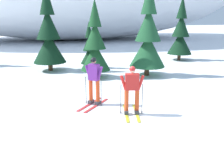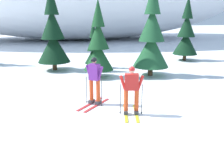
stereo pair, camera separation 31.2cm
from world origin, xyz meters
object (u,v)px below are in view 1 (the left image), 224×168
Objects in this scene: pine_tree_left at (48,36)px; pine_tree_center_right at (89,49)px; pine_tree_far_right at (181,34)px; skier_red_jacket at (132,89)px; pine_tree_right at (148,37)px; pine_tree_center_left at (95,46)px; skier_purple_jacket at (94,80)px.

pine_tree_left reaches higher than pine_tree_center_right.
skier_red_jacket is at bearing -124.80° from pine_tree_far_right.
pine_tree_left is at bearing 154.60° from pine_tree_right.
pine_tree_right is (5.27, -2.50, 0.03)m from pine_tree_left.
pine_tree_right reaches higher than pine_tree_left.
pine_tree_center_left is at bearing 93.10° from skier_red_jacket.
pine_tree_right is at bearing -3.34° from pine_tree_center_left.
skier_red_jacket is 0.95× the size of skier_purple_jacket.
pine_tree_far_right is (4.09, 4.14, -0.21)m from pine_tree_right.
skier_purple_jacket is 11.41m from pine_tree_far_right.
skier_red_jacket is 0.38× the size of pine_tree_far_right.
skier_purple_jacket reaches higher than skier_red_jacket.
pine_tree_center_left is 0.90× the size of pine_tree_far_right.
pine_tree_right is 5.82m from pine_tree_far_right.
pine_tree_center_left is (2.39, -2.34, -0.37)m from pine_tree_left.
pine_tree_center_left is at bearing -150.30° from pine_tree_far_right.
pine_tree_left is at bearing -170.06° from pine_tree_far_right.
skier_purple_jacket is at bearing -100.30° from pine_tree_center_left.
pine_tree_center_right is (0.84, 6.93, 0.27)m from skier_purple_jacket.
pine_tree_far_right is (7.76, 8.31, 0.96)m from skier_purple_jacket.
pine_tree_right is at bearing 64.66° from skier_red_jacket.
pine_tree_far_right is at bearing 11.28° from pine_tree_center_right.
pine_tree_left reaches higher than skier_red_jacket.
skier_red_jacket is 1.69m from skier_purple_jacket.
pine_tree_center_left is at bearing 176.66° from pine_tree_right.
pine_tree_center_right is at bearing -168.72° from pine_tree_far_right.
pine_tree_left is at bearing 108.71° from skier_red_jacket.
pine_tree_center_right is at bearing 6.10° from pine_tree_left.
skier_red_jacket is at bearing -86.90° from pine_tree_center_left.
pine_tree_center_right is at bearing 83.06° from skier_purple_jacket.
skier_purple_jacket is 0.36× the size of pine_tree_right.
pine_tree_left is (-1.60, 6.67, 1.15)m from skier_purple_jacket.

